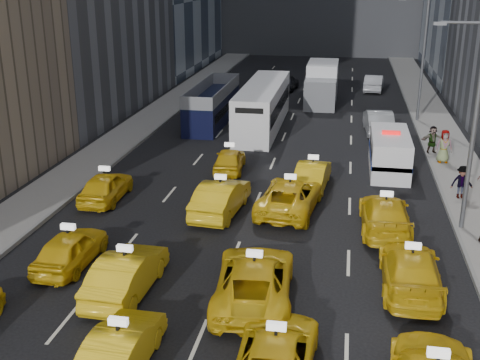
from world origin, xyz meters
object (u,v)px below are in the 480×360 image
object	(u,v)px
nypd_van	(389,153)
double_decker	(213,104)
box_truck	(322,84)
city_bus	(263,106)

from	to	relation	value
nypd_van	double_decker	xyz separation A→B (m)	(-12.22, 9.35, 0.35)
nypd_van	box_truck	xyz separation A→B (m)	(-4.67, 17.60, 0.59)
city_bus	box_truck	distance (m)	9.81
double_decker	box_truck	world-z (taller)	box_truck
nypd_van	city_bus	xyz separation A→B (m)	(-8.37, 8.52, 0.50)
double_decker	box_truck	size ratio (longest dim) A/B	1.30
city_bus	box_truck	bearing A→B (deg)	74.86
double_decker	city_bus	size ratio (longest dim) A/B	0.79
double_decker	city_bus	distance (m)	3.94
nypd_van	box_truck	size ratio (longest dim) A/B	0.74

